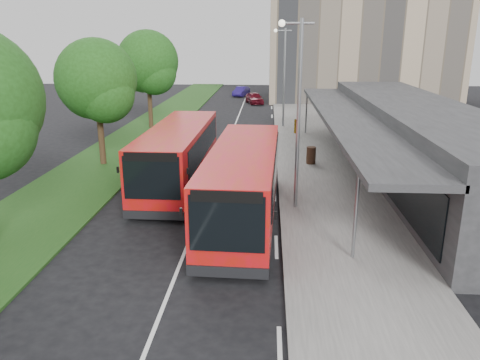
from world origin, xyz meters
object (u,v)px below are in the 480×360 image
at_px(tree_far, 148,66).
at_px(bollard, 295,126).
at_px(litter_bin, 311,155).
at_px(lamp_post_far, 283,71).
at_px(lamp_post_near, 297,104).
at_px(bus_second, 179,156).
at_px(car_near, 254,98).
at_px(car_far, 241,91).
at_px(bus_main, 243,184).
at_px(tree_mid, 97,84).

bearing_deg(tree_far, bollard, -10.32).
bearing_deg(bollard, litter_bin, -87.17).
relative_size(tree_far, litter_bin, 8.01).
xyz_separation_m(lamp_post_far, bollard, (0.95, -3.15, -4.01)).
bearing_deg(lamp_post_near, bus_second, 150.50).
relative_size(litter_bin, car_near, 0.26).
height_order(bollard, car_far, bollard).
distance_m(tree_far, lamp_post_far, 11.18).
xyz_separation_m(lamp_post_far, car_far, (-4.78, 22.37, -4.09)).
bearing_deg(litter_bin, bus_main, -111.83).
bearing_deg(tree_mid, tree_far, 90.00).
height_order(bus_second, car_near, bus_second).
xyz_separation_m(lamp_post_near, car_near, (-2.83, 35.12, -4.06)).
xyz_separation_m(bollard, car_far, (-5.73, 25.52, -0.08)).
bearing_deg(bollard, lamp_post_far, 106.82).
xyz_separation_m(bus_main, car_far, (-2.60, 43.76, -0.96)).
height_order(bus_main, bus_second, bus_main).
relative_size(bollard, car_far, 0.29).
bearing_deg(car_near, car_far, 89.89).
xyz_separation_m(tree_far, bollard, (12.08, -2.20, -4.50)).
xyz_separation_m(lamp_post_far, bus_second, (-5.76, -16.74, -3.14)).
xyz_separation_m(bus_main, bollard, (3.13, 18.24, -0.88)).
distance_m(tree_mid, tree_far, 12.01).
height_order(bus_second, car_far, bus_second).
bearing_deg(tree_mid, bus_main, -43.33).
bearing_deg(lamp_post_near, car_near, 94.60).
bearing_deg(litter_bin, tree_far, 137.52).
distance_m(lamp_post_near, bus_main, 4.06).
xyz_separation_m(lamp_post_far, litter_bin, (1.41, -12.43, -4.06)).
relative_size(tree_far, bollard, 7.27).
xyz_separation_m(tree_mid, lamp_post_near, (11.13, -7.05, -0.09)).
relative_size(bus_main, car_far, 2.92).
height_order(lamp_post_far, bus_second, lamp_post_far).
height_order(lamp_post_near, car_far, lamp_post_near).
relative_size(lamp_post_near, car_near, 2.06).
xyz_separation_m(tree_far, bus_second, (5.37, -15.80, -3.63)).
relative_size(lamp_post_far, car_far, 2.11).
bearing_deg(tree_far, bus_main, -66.36).
relative_size(lamp_post_near, litter_bin, 7.95).
relative_size(lamp_post_far, bollard, 7.22).
bearing_deg(bus_main, bus_second, 129.77).
relative_size(bus_second, bollard, 9.85).
distance_m(car_near, car_far, 7.51).
relative_size(litter_bin, car_far, 0.27).
bearing_deg(litter_bin, car_near, 98.74).
bearing_deg(bus_second, bollard, 64.51).
relative_size(lamp_post_near, bollard, 7.22).
xyz_separation_m(bus_second, car_near, (2.93, 31.87, -0.92)).
xyz_separation_m(tree_far, bus_main, (8.95, -20.44, -3.62)).
height_order(tree_mid, car_near, tree_mid).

